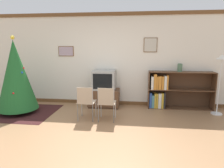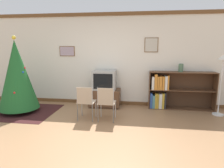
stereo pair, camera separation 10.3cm
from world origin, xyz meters
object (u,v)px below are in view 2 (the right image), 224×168
object	(u,v)px
tv_console	(105,98)
television	(105,80)
vase	(181,68)
christmas_tree	(17,75)
folding_chair_right	(106,102)
standing_lamp	(222,69)
bookshelf	(170,91)
folding_chair_left	(86,101)

from	to	relation	value
tv_console	television	bearing A→B (deg)	-90.00
vase	christmas_tree	bearing A→B (deg)	-168.17
folding_chair_right	standing_lamp	bearing A→B (deg)	16.90
tv_console	bookshelf	bearing A→B (deg)	2.81
folding_chair_left	bookshelf	size ratio (longest dim) A/B	0.46
tv_console	folding_chair_right	xyz separation A→B (m)	(0.25, -1.15, 0.21)
christmas_tree	vase	distance (m)	4.39
bookshelf	vase	bearing A→B (deg)	1.69
folding_chair_left	tv_console	bearing A→B (deg)	77.89
tv_console	folding_chair_left	size ratio (longest dim) A/B	1.08
bookshelf	vase	distance (m)	0.71
tv_console	bookshelf	world-z (taller)	bookshelf
tv_console	bookshelf	distance (m)	1.87
television	standing_lamp	bearing A→B (deg)	-5.67
folding_chair_left	vase	xyz separation A→B (m)	(2.36, 1.25, 0.70)
tv_console	vase	distance (m)	2.30
folding_chair_right	vase	size ratio (longest dim) A/B	3.68
folding_chair_right	bookshelf	bearing A→B (deg)	37.72
standing_lamp	bookshelf	bearing A→B (deg)	161.53
christmas_tree	tv_console	xyz separation A→B (m)	(2.18, 0.80, -0.74)
folding_chair_left	vase	bearing A→B (deg)	27.86
television	vase	size ratio (longest dim) A/B	2.94
folding_chair_right	vase	xyz separation A→B (m)	(1.87, 1.25, 0.70)
christmas_tree	vase	bearing A→B (deg)	11.83
christmas_tree	tv_console	distance (m)	2.44
christmas_tree	television	world-z (taller)	christmas_tree
television	bookshelf	bearing A→B (deg)	2.89
folding_chair_left	christmas_tree	bearing A→B (deg)	169.83
folding_chair_left	standing_lamp	bearing A→B (deg)	14.48
television	standing_lamp	world-z (taller)	standing_lamp
bookshelf	standing_lamp	xyz separation A→B (m)	(1.18, -0.39, 0.68)
television	christmas_tree	bearing A→B (deg)	-159.91
folding_chair_left	bookshelf	bearing A→B (deg)	30.60
folding_chair_left	television	bearing A→B (deg)	77.86
folding_chair_left	folding_chair_right	world-z (taller)	same
christmas_tree	bookshelf	bearing A→B (deg)	12.47
television	folding_chair_left	bearing A→B (deg)	-102.14
tv_console	standing_lamp	bearing A→B (deg)	-5.72
television	folding_chair_right	xyz separation A→B (m)	(0.25, -1.15, -0.32)
christmas_tree	bookshelf	distance (m)	4.16
folding_chair_left	vase	world-z (taller)	vase
folding_chair_right	bookshelf	distance (m)	2.03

